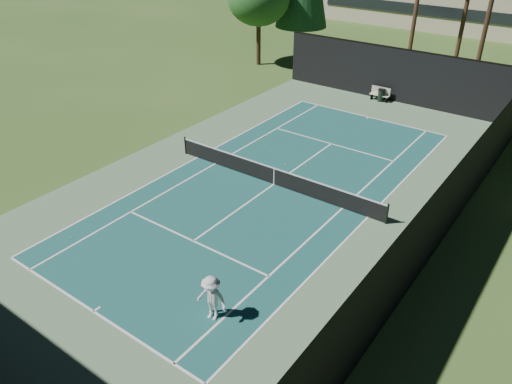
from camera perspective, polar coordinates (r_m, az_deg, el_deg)
ground at (r=26.81m, az=2.04°, el=0.86°), size 160.00×160.00×0.00m
apron_slab at (r=26.81m, az=2.05°, el=0.87°), size 18.00×32.00×0.01m
court_surface at (r=26.81m, az=2.05°, el=0.88°), size 10.97×23.77×0.01m
court_lines at (r=26.80m, az=2.05°, el=0.90°), size 11.07×23.87×0.01m
tennis_net at (r=26.54m, az=2.07°, el=1.91°), size 12.90×0.10×1.10m
fence at (r=25.93m, az=2.21°, el=4.78°), size 18.04×32.05×4.03m
player at (r=18.24m, az=-5.10°, el=-12.01°), size 1.31×0.87×1.88m
tennis_ball_a at (r=24.10m, az=-20.36°, el=-4.92°), size 0.07×0.07×0.07m
tennis_ball_b at (r=28.84m, az=5.79°, el=3.04°), size 0.07×0.07×0.07m
tennis_ball_c at (r=28.84m, az=3.47°, el=3.16°), size 0.08×0.08×0.08m
tennis_ball_d at (r=31.21m, az=1.20°, el=5.40°), size 0.06×0.06×0.06m
park_bench at (r=39.68m, az=14.00°, el=10.88°), size 1.50×0.45×1.02m
trash_bin at (r=39.54m, az=14.12°, el=10.69°), size 0.56×0.56×0.95m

